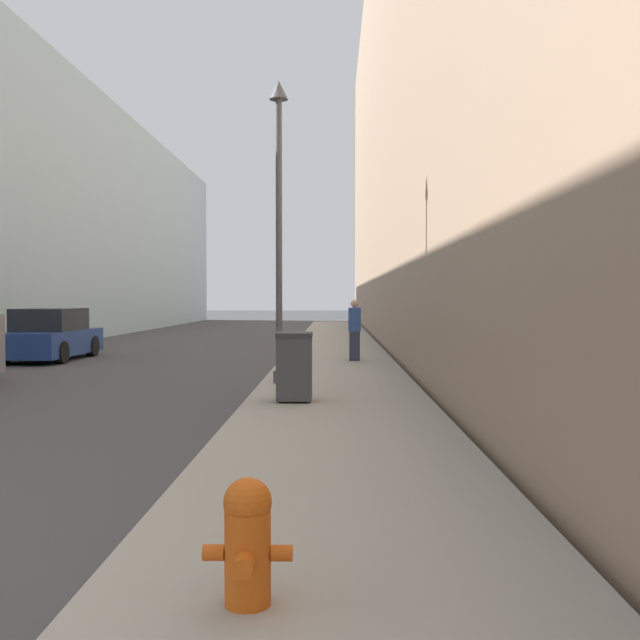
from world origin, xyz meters
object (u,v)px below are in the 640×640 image
Objects in this scene: pedestrian_on_sidewalk at (355,330)px; trash_bin at (294,366)px; parked_sedan_near at (50,336)px; lamppost at (279,205)px; fire_hydrant at (248,538)px.

trash_bin is at bearing -99.09° from pedestrian_on_sidewalk.
parked_sedan_near is at bearing 130.14° from trash_bin.
parked_sedan_near is 2.57× the size of pedestrian_on_sidewalk.
trash_bin is 0.19× the size of lamppost.
pedestrian_on_sidewalk is at bearing -10.48° from parked_sedan_near.
lamppost is 10.40m from parked_sedan_near.
pedestrian_on_sidewalk is (1.65, 5.08, -2.72)m from lamppost.
parked_sedan_near reaches higher than trash_bin.
fire_hydrant is 7.81m from trash_bin.
lamppost reaches higher than parked_sedan_near.
fire_hydrant is 0.12× the size of lamppost.
trash_bin is 12.05m from parked_sedan_near.
parked_sedan_near is at bearing 169.52° from pedestrian_on_sidewalk.
lamppost is at bearing 100.18° from trash_bin.
lamppost is 1.41× the size of parked_sedan_near.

